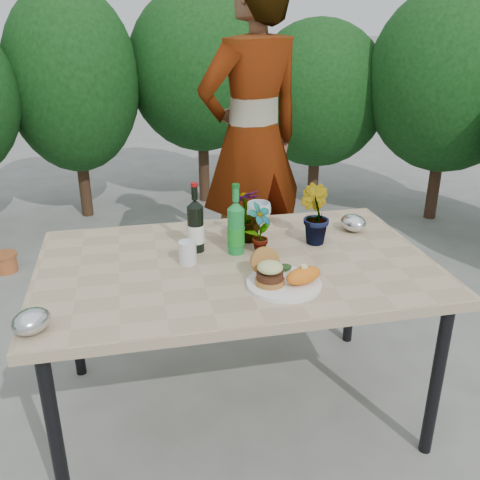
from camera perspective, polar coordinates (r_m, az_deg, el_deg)
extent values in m
plane|color=slate|center=(2.60, -0.38, -17.42)|extent=(80.00, 80.00, 0.00)
cube|color=tan|center=(2.20, -0.43, -2.80)|extent=(1.60, 1.00, 0.04)
cylinder|color=black|center=(2.05, -19.12, -19.15)|extent=(0.05, 0.05, 0.71)
cylinder|color=black|center=(2.31, 20.23, -13.90)|extent=(0.05, 0.05, 0.71)
cylinder|color=black|center=(2.73, -17.37, -7.36)|extent=(0.05, 0.05, 0.71)
cylinder|color=black|center=(2.93, 11.86, -4.55)|extent=(0.05, 0.05, 0.71)
cylinder|color=#382316|center=(4.98, -16.15, 4.87)|extent=(0.10, 0.10, 0.42)
ellipsoid|color=#194B19|center=(4.78, -17.46, 15.94)|extent=(1.09, 1.09, 1.52)
cylinder|color=#382316|center=(5.19, -3.85, 6.93)|extent=(0.10, 0.10, 0.50)
ellipsoid|color=#194B19|center=(5.01, -4.16, 17.67)|extent=(1.31, 1.31, 1.44)
cylinder|color=#382316|center=(5.16, 7.78, 5.98)|extent=(0.10, 0.10, 0.38)
ellipsoid|color=#194B19|center=(4.98, 8.30, 15.16)|extent=(1.23, 1.23, 1.29)
cylinder|color=#382316|center=(5.02, 19.86, 4.66)|extent=(0.10, 0.10, 0.44)
ellipsoid|color=#194B19|center=(4.83, 21.45, 15.63)|extent=(1.32, 1.32, 1.50)
cylinder|color=white|center=(2.01, 4.70, -4.69)|extent=(0.28, 0.28, 0.01)
cylinder|color=#B7722D|center=(1.98, 3.19, -4.41)|extent=(0.11, 0.11, 0.02)
cylinder|color=#472314|center=(1.97, 3.21, -3.83)|extent=(0.10, 0.10, 0.02)
ellipsoid|color=beige|center=(1.96, 3.23, -2.93)|extent=(0.10, 0.10, 0.04)
cylinder|color=#B7722D|center=(2.03, 2.67, -2.29)|extent=(0.11, 0.06, 0.11)
ellipsoid|color=orange|center=(1.99, 6.78, -3.77)|extent=(0.17, 0.12, 0.06)
ellipsoid|color=olive|center=(2.07, 4.02, -3.09)|extent=(0.04, 0.04, 0.02)
ellipsoid|color=#193814|center=(2.09, 4.78, -2.92)|extent=(0.06, 0.04, 0.03)
cylinder|color=black|center=(2.26, -4.75, 1.18)|extent=(0.07, 0.07, 0.20)
cylinder|color=white|center=(2.27, -4.73, 0.71)|extent=(0.07, 0.07, 0.08)
cone|color=black|center=(2.22, -4.84, 3.94)|extent=(0.07, 0.07, 0.03)
cylinder|color=black|center=(2.21, -4.88, 5.04)|extent=(0.03, 0.03, 0.06)
cylinder|color=maroon|center=(2.20, -4.91, 5.92)|extent=(0.03, 0.03, 0.01)
cylinder|color=#177F32|center=(2.23, -0.44, 0.95)|extent=(0.07, 0.07, 0.20)
cylinder|color=#198C26|center=(2.24, -0.44, 0.48)|extent=(0.07, 0.07, 0.08)
cone|color=#177F32|center=(2.19, -0.45, 3.73)|extent=(0.07, 0.07, 0.03)
cylinder|color=#177F32|center=(2.18, -0.45, 4.88)|extent=(0.03, 0.03, 0.06)
cylinder|color=#0C5919|center=(2.17, -0.45, 5.80)|extent=(0.03, 0.03, 0.01)
cylinder|color=silver|center=(2.17, -5.62, -1.35)|extent=(0.07, 0.07, 0.09)
imported|color=#2B5C1F|center=(2.23, 2.11, 1.23)|extent=(0.14, 0.13, 0.22)
imported|color=#26571E|center=(2.35, 7.92, 2.69)|extent=(0.16, 0.18, 0.26)
imported|color=#21541C|center=(2.36, 0.70, 2.69)|extent=(0.17, 0.17, 0.24)
imported|color=silver|center=(2.60, 1.99, 3.02)|extent=(0.15, 0.15, 0.10)
ellipsoid|color=silver|center=(1.84, -21.36, -8.06)|extent=(0.17, 0.17, 0.08)
ellipsoid|color=silver|center=(2.54, 11.99, 1.80)|extent=(0.14, 0.16, 0.08)
imported|color=#9C644E|center=(3.21, 1.34, 10.46)|extent=(0.85, 0.71, 1.98)
cylinder|color=#B55B2E|center=(4.11, -23.69, -2.33)|extent=(0.15, 0.15, 0.12)
cylinder|color=#B55B2E|center=(4.09, -23.84, -1.45)|extent=(0.17, 0.17, 0.02)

